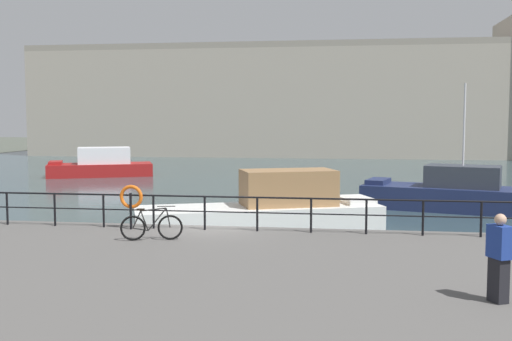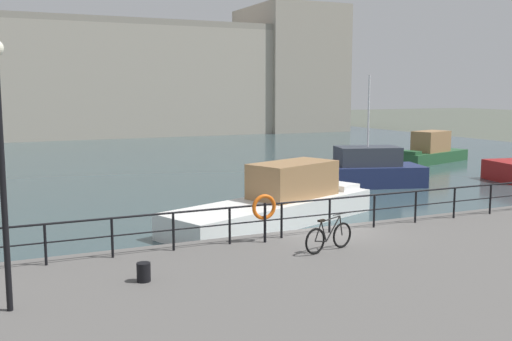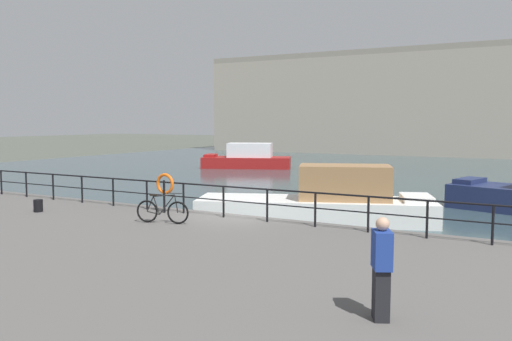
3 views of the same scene
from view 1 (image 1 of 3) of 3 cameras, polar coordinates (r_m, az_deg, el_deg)
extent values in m
plane|color=#4C5147|center=(20.04, -4.11, -8.11)|extent=(240.00, 240.00, 0.00)
cube|color=#33474C|center=(49.65, 3.34, -0.33)|extent=(80.00, 60.00, 0.01)
cube|color=#565451|center=(13.83, -10.00, -11.92)|extent=(56.00, 13.00, 1.04)
cube|color=#A89E8E|center=(74.98, 5.03, 6.21)|extent=(67.36, 12.42, 12.53)
cube|color=gray|center=(69.57, 4.80, 11.78)|extent=(67.36, 0.60, 0.70)
cube|color=maroon|center=(49.15, -14.41, 0.06)|extent=(8.46, 5.79, 0.99)
cube|color=silver|center=(49.07, -14.07, 1.38)|extent=(4.55, 3.72, 1.27)
cube|color=maroon|center=(49.22, -18.31, 0.69)|extent=(1.68, 2.28, 0.24)
cube|color=white|center=(24.66, 0.26, -4.46)|extent=(10.20, 6.05, 0.97)
cube|color=#997047|center=(24.80, 3.04, -1.60)|extent=(4.19, 3.16, 1.44)
cube|color=white|center=(25.83, 9.30, -2.74)|extent=(1.78, 2.17, 0.24)
cube|color=navy|center=(31.49, 17.24, -2.48)|extent=(8.33, 4.89, 1.15)
cube|color=#333842|center=(31.27, 18.83, -0.53)|extent=(3.88, 2.87, 1.06)
cube|color=navy|center=(32.00, 11.40, -0.99)|extent=(1.46, 2.13, 0.24)
cylinder|color=silver|center=(31.15, 18.96, 4.10)|extent=(0.10, 0.10, 3.99)
cylinder|color=black|center=(21.51, -22.32, -3.34)|extent=(0.07, 0.07, 1.05)
cylinder|color=black|center=(20.72, -18.37, -3.52)|extent=(0.07, 0.07, 1.05)
cylinder|color=black|center=(20.04, -14.12, -3.70)|extent=(0.07, 0.07, 1.05)
cylinder|color=black|center=(19.47, -9.60, -3.86)|extent=(0.07, 0.07, 1.05)
cylinder|color=black|center=(19.04, -4.84, -4.01)|extent=(0.07, 0.07, 1.05)
cylinder|color=black|center=(18.74, 0.12, -4.14)|extent=(0.07, 0.07, 1.05)
cylinder|color=black|center=(18.58, 5.19, -4.24)|extent=(0.07, 0.07, 1.05)
cylinder|color=black|center=(18.57, 10.32, -4.30)|extent=(0.07, 0.07, 1.05)
cylinder|color=black|center=(18.70, 15.41, -4.33)|extent=(0.07, 0.07, 1.05)
cylinder|color=black|center=(18.98, 20.39, -4.33)|extent=(0.07, 0.07, 1.05)
cylinder|color=black|center=(19.40, -9.62, -2.33)|extent=(23.18, 0.06, 0.06)
cylinder|color=black|center=(19.47, -9.60, -3.71)|extent=(23.18, 0.04, 0.04)
torus|color=black|center=(17.62, -8.06, -5.31)|extent=(0.71, 0.24, 0.72)
torus|color=black|center=(17.68, -11.48, -5.32)|extent=(0.71, 0.24, 0.72)
cylinder|color=black|center=(17.59, -9.26, -4.55)|extent=(0.54, 0.17, 0.66)
cylinder|color=black|center=(17.62, -10.43, -4.66)|extent=(0.24, 0.09, 0.58)
cylinder|color=black|center=(17.55, -9.60, -3.63)|extent=(0.71, 0.22, 0.11)
cylinder|color=black|center=(17.67, -10.79, -5.45)|extent=(0.43, 0.14, 0.12)
cylinder|color=black|center=(17.63, -11.13, -4.54)|extent=(0.26, 0.10, 0.51)
cylinder|color=black|center=(17.57, -8.24, -4.41)|extent=(0.14, 0.07, 0.57)
cube|color=black|center=(17.58, -10.77, -3.62)|extent=(0.24, 0.14, 0.05)
cylinder|color=black|center=(17.53, -8.43, -3.35)|extent=(0.51, 0.15, 0.02)
cylinder|color=black|center=(19.45, -11.67, -3.76)|extent=(0.08, 0.08, 1.15)
torus|color=orange|center=(19.45, -11.64, -2.43)|extent=(0.75, 0.11, 0.75)
cube|color=black|center=(12.50, 21.80, -9.53)|extent=(0.37, 0.41, 0.85)
cube|color=navy|center=(12.34, 21.91, -6.22)|extent=(0.45, 0.52, 0.62)
sphere|color=tan|center=(12.27, 21.97, -4.29)|extent=(0.22, 0.22, 0.22)
camera|label=2|loc=(14.11, -69.86, 5.39)|focal=41.71mm
camera|label=3|loc=(6.26, 64.40, -0.10)|focal=37.21mm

